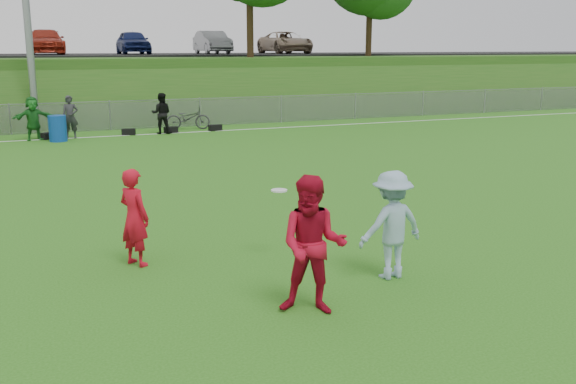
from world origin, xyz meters
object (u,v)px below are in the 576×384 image
frisbee (279,190)px  bicycle (188,118)px  player_blue (392,225)px  player_red_left (134,217)px  player_red_center (313,245)px  recycling_bin (58,128)px

frisbee → bicycle: size_ratio=0.15×
player_blue → frisbee: bearing=-54.7°
player_red_left → player_red_center: 3.49m
player_red_center → frisbee: size_ratio=6.88×
player_red_left → bicycle: bearing=-49.5°
player_red_left → bicycle: 18.03m
player_red_left → frisbee: 2.44m
player_red_left → player_blue: 4.19m
frisbee → recycling_bin: 16.42m
player_red_center → frisbee: 2.40m
frisbee → bicycle: bearing=81.5°
player_red_center → player_blue: bearing=55.3°
player_red_left → recycling_bin: (-0.47, 15.61, -0.32)m
player_red_center → player_red_left: bearing=153.7°
player_blue → bicycle: player_blue is taller
player_red_center → recycling_bin: bearing=127.6°
player_red_left → player_blue: (3.62, -2.11, 0.04)m
player_blue → recycling_bin: player_blue is taller
bicycle → frisbee: bearing=-175.9°
player_blue → frisbee: (-1.27, 1.56, 0.34)m
player_blue → bicycle: (1.40, 19.43, -0.36)m
player_red_center → frisbee: (0.43, 2.35, 0.23)m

